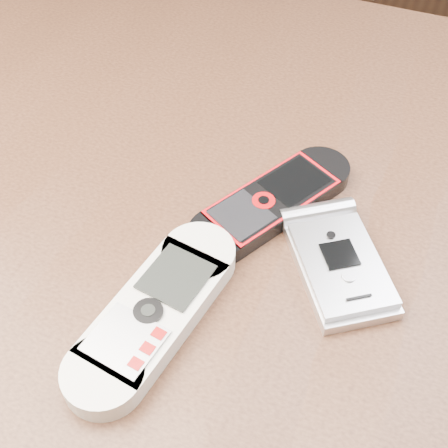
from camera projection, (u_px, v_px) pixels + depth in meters
table at (219, 302)px, 0.59m from camera, size 1.20×0.80×0.75m
nokia_white at (155, 311)px, 0.45m from camera, size 0.08×0.18×0.02m
nokia_black_red at (272, 202)px, 0.52m from camera, size 0.12×0.17×0.02m
motorola_razr at (340, 264)px, 0.48m from camera, size 0.12×0.13×0.02m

